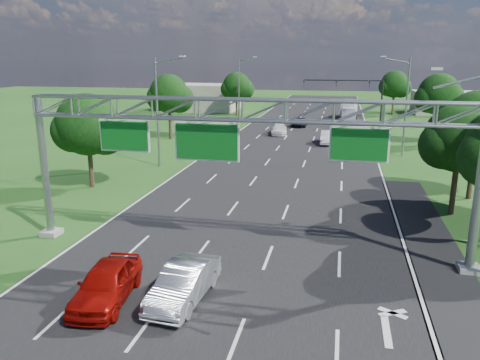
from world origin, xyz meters
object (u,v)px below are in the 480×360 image
(traffic_signal, at_px, (359,90))
(red_coupe, at_px, (106,283))
(sign_gantry, at_px, (242,122))
(box_truck, at_px, (349,110))
(silver_sedan, at_px, (184,283))

(traffic_signal, relative_size, red_coupe, 2.51)
(sign_gantry, relative_size, box_truck, 2.95)
(silver_sedan, relative_size, box_truck, 0.60)
(traffic_signal, xyz_separation_m, red_coupe, (-11.63, -59.30, -4.34))
(red_coupe, relative_size, box_truck, 0.61)
(traffic_signal, xyz_separation_m, silver_sedan, (-8.48, -58.53, -4.38))
(red_coupe, xyz_separation_m, box_truck, (10.45, 65.70, 0.58))
(silver_sedan, xyz_separation_m, box_truck, (7.30, 64.94, 0.62))
(sign_gantry, bearing_deg, traffic_signal, 82.32)
(traffic_signal, height_order, red_coupe, traffic_signal)
(silver_sedan, bearing_deg, box_truck, 88.19)
(red_coupe, xyz_separation_m, silver_sedan, (3.15, 0.76, -0.03))
(sign_gantry, distance_m, box_truck, 59.96)
(red_coupe, height_order, silver_sedan, red_coupe)
(box_truck, bearing_deg, silver_sedan, -89.72)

